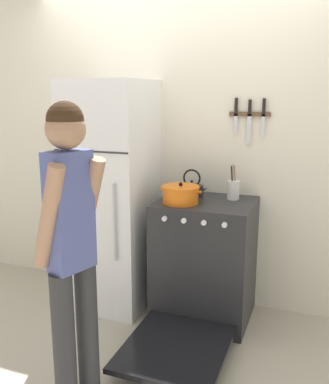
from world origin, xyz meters
TOP-DOWN VIEW (x-y plane):
  - ground_plane at (0.00, 0.00)m, footprint 14.00×14.00m
  - wall_back at (0.00, 0.03)m, footprint 10.00×0.06m
  - refrigerator at (-0.47, -0.32)m, footprint 0.61×0.66m
  - stove_range at (0.30, -0.34)m, footprint 0.71×1.35m
  - dutch_oven_pot at (0.14, -0.42)m, footprint 0.31×0.27m
  - tea_kettle at (0.15, -0.18)m, footprint 0.23×0.18m
  - utensil_jar at (0.48, -0.17)m, footprint 0.09×0.09m
  - person at (-0.09, -1.51)m, footprint 0.34×0.39m
  - wall_knife_strip at (0.55, -0.02)m, footprint 0.31×0.03m

SIDE VIEW (x-z plane):
  - ground_plane at x=0.00m, z-range 0.00..0.00m
  - stove_range at x=0.30m, z-range 0.00..0.92m
  - refrigerator at x=-0.47m, z-range 0.00..1.81m
  - person at x=-0.09m, z-range 0.12..1.79m
  - tea_kettle at x=0.15m, z-range 0.88..1.09m
  - dutch_oven_pot at x=0.14m, z-range 0.92..1.07m
  - utensil_jar at x=0.48m, z-range 0.87..1.14m
  - wall_back at x=0.00m, z-range 0.00..2.55m
  - wall_knife_strip at x=0.55m, z-range 1.39..1.73m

